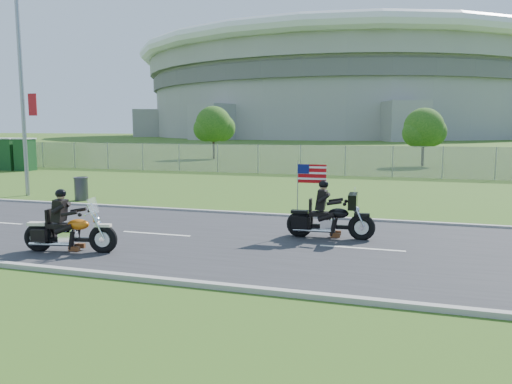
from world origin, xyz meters
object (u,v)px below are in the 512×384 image
(porta_toilet_a, at_px, (25,155))
(motorcycle_follow, at_px, (330,219))
(streetlight, at_px, (25,73))
(trash_can, at_px, (81,189))
(porta_toilet_b, at_px, (10,155))
(motorcycle_lead, at_px, (69,233))

(porta_toilet_a, height_order, motorcycle_follow, porta_toilet_a)
(streetlight, bearing_deg, motorcycle_follow, -19.22)
(streetlight, height_order, trash_can, streetlight)
(porta_toilet_a, height_order, porta_toilet_b, same)
(porta_toilet_b, bearing_deg, porta_toilet_a, 0.00)
(porta_toilet_a, distance_m, motorcycle_lead, 27.21)
(streetlight, height_order, porta_toilet_b, streetlight)
(streetlight, bearing_deg, porta_toilet_a, 132.91)
(motorcycle_follow, bearing_deg, motorcycle_lead, -152.79)
(streetlight, xyz_separation_m, porta_toilet_a, (-10.02, 10.78, -4.49))
(streetlight, relative_size, motorcycle_follow, 3.96)
(trash_can, bearing_deg, porta_toilet_b, 141.91)
(porta_toilet_b, xyz_separation_m, motorcycle_lead, (20.33, -19.55, -0.63))
(motorcycle_lead, height_order, motorcycle_follow, motorcycle_follow)
(motorcycle_lead, distance_m, motorcycle_follow, 7.03)
(streetlight, bearing_deg, trash_can, -13.80)
(motorcycle_lead, bearing_deg, trash_can, 112.74)
(porta_toilet_a, xyz_separation_m, motorcycle_follow, (24.99, -16.00, -0.57))
(trash_can, bearing_deg, porta_toilet_a, 139.13)
(streetlight, relative_size, porta_toilet_b, 4.35)
(motorcycle_follow, height_order, trash_can, motorcycle_follow)
(porta_toilet_b, xyz_separation_m, motorcycle_follow, (26.39, -16.00, -0.57))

